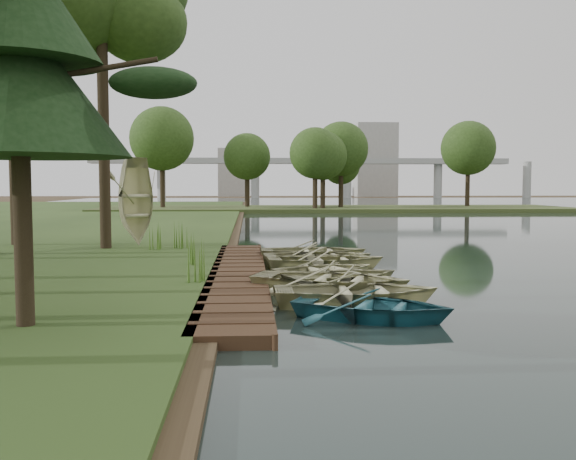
{
  "coord_description": "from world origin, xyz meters",
  "views": [
    {
      "loc": [
        -1.27,
        -18.43,
        2.78
      ],
      "look_at": [
        -0.09,
        1.11,
        1.41
      ],
      "focal_mm": 40.0,
      "sensor_mm": 36.0,
      "label": 1
    }
  ],
  "objects": [
    {
      "name": "tree_4",
      "position": [
        -6.93,
        7.15,
        9.76
      ],
      "size": [
        4.69,
        4.69,
        11.55
      ],
      "color": "black",
      "rests_on": "bank"
    },
    {
      "name": "peninsula",
      "position": [
        8.0,
        50.0,
        0.23
      ],
      "size": [
        50.0,
        14.0,
        0.45
      ],
      "primitive_type": "cube",
      "color": "#3B4920",
      "rests_on": "ground"
    },
    {
      "name": "building_a",
      "position": [
        30.0,
        140.0,
        9.0
      ],
      "size": [
        10.0,
        8.0,
        18.0
      ],
      "primitive_type": "cube",
      "color": "#A5A5A0",
      "rests_on": "ground"
    },
    {
      "name": "reeds_3",
      "position": [
        -4.86,
        6.46,
        0.81
      ],
      "size": [
        0.6,
        0.6,
        1.03
      ],
      "primitive_type": "cone",
      "color": "#3F661E",
      "rests_on": "bank"
    },
    {
      "name": "bridge",
      "position": [
        12.31,
        120.0,
        7.08
      ],
      "size": [
        95.9,
        4.0,
        8.6
      ],
      "color": "#A5A5A0",
      "rests_on": "ground"
    },
    {
      "name": "ground",
      "position": [
        0.0,
        0.0,
        0.0
      ],
      "size": [
        300.0,
        300.0,
        0.0
      ],
      "primitive_type": "plane",
      "color": "#3D2F1D"
    },
    {
      "name": "rowboat_7",
      "position": [
        1.05,
        4.61,
        0.45
      ],
      "size": [
        3.87,
        2.77,
        0.8
      ],
      "primitive_type": "imported",
      "rotation": [
        0.0,
        0.0,
        1.57
      ],
      "color": "tan",
      "rests_on": "water"
    },
    {
      "name": "boardwalk",
      "position": [
        -1.6,
        0.0,
        0.15
      ],
      "size": [
        1.6,
        16.0,
        0.3
      ],
      "primitive_type": "cube",
      "color": "#392516",
      "rests_on": "ground"
    },
    {
      "name": "pine_tree",
      "position": [
        -5.24,
        -6.95,
        5.32
      ],
      "size": [
        3.8,
        3.8,
        8.08
      ],
      "color": "black",
      "rests_on": "bank"
    },
    {
      "name": "rowboat_3",
      "position": [
        1.29,
        -1.31,
        0.39
      ],
      "size": [
        3.95,
        3.4,
        0.69
      ],
      "primitive_type": "imported",
      "rotation": [
        0.0,
        0.0,
        1.94
      ],
      "color": "tan",
      "rests_on": "water"
    },
    {
      "name": "reeds_0",
      "position": [
        -2.6,
        -1.98,
        0.83
      ],
      "size": [
        0.6,
        0.6,
        1.07
      ],
      "primitive_type": "cone",
      "color": "#3F661E",
      "rests_on": "bank"
    },
    {
      "name": "rowboat_2",
      "position": [
        0.77,
        -2.5,
        0.46
      ],
      "size": [
        4.74,
        4.07,
        0.83
      ],
      "primitive_type": "imported",
      "rotation": [
        0.0,
        0.0,
        1.21
      ],
      "color": "tan",
      "rests_on": "water"
    },
    {
      "name": "rowboat_1",
      "position": [
        1.15,
        -4.19,
        0.44
      ],
      "size": [
        3.78,
        2.7,
        0.78
      ],
      "primitive_type": "imported",
      "rotation": [
        0.0,
        0.0,
        1.57
      ],
      "color": "tan",
      "rests_on": "water"
    },
    {
      "name": "rowboat_0",
      "position": [
        1.22,
        -5.68,
        0.39
      ],
      "size": [
        3.93,
        3.48,
        0.68
      ],
      "primitive_type": "imported",
      "rotation": [
        0.0,
        0.0,
        1.14
      ],
      "color": "#28636F",
      "rests_on": "water"
    },
    {
      "name": "stored_rowboat",
      "position": [
        -5.9,
        8.17,
        0.67
      ],
      "size": [
        4.44,
        4.28,
        0.75
      ],
      "primitive_type": "imported",
      "rotation": [
        3.14,
        0.0,
        0.89
      ],
      "color": "tan",
      "rests_on": "bank"
    },
    {
      "name": "building_b",
      "position": [
        -5.0,
        145.0,
        6.0
      ],
      "size": [
        8.0,
        8.0,
        12.0
      ],
      "primitive_type": "cube",
      "color": "#A5A5A0",
      "rests_on": "ground"
    },
    {
      "name": "rowboat_6",
      "position": [
        1.06,
        3.13,
        0.44
      ],
      "size": [
        3.82,
        2.81,
        0.77
      ],
      "primitive_type": "imported",
      "rotation": [
        0.0,
        0.0,
        1.61
      ],
      "color": "tan",
      "rests_on": "water"
    },
    {
      "name": "reeds_1",
      "position": [
        -3.0,
        1.75,
        0.73
      ],
      "size": [
        0.6,
        0.6,
        0.87
      ],
      "primitive_type": "cone",
      "color": "#3F661E",
      "rests_on": "bank"
    },
    {
      "name": "reeds_2",
      "position": [
        -3.97,
        6.85,
        0.79
      ],
      "size": [
        0.6,
        0.6,
        0.98
      ],
      "primitive_type": "cone",
      "color": "#3F661E",
      "rests_on": "bank"
    },
    {
      "name": "tree_6",
      "position": [
        -10.99,
        8.9,
        9.92
      ],
      "size": [
        4.67,
        4.67,
        11.71
      ],
      "color": "black",
      "rests_on": "bank"
    },
    {
      "name": "far_trees",
      "position": [
        4.67,
        50.0,
        6.43
      ],
      "size": [
        45.6,
        5.6,
        8.8
      ],
      "color": "black",
      "rests_on": "peninsula"
    },
    {
      "name": "rowboat_4",
      "position": [
        0.96,
        0.09,
        0.38
      ],
      "size": [
        3.81,
        3.34,
        0.66
      ],
      "primitive_type": "imported",
      "rotation": [
        0.0,
        0.0,
        1.98
      ],
      "color": "tan",
      "rests_on": "water"
    },
    {
      "name": "rowboat_5",
      "position": [
        1.2,
        1.99,
        0.44
      ],
      "size": [
        3.96,
        2.94,
        0.79
      ],
      "primitive_type": "imported",
      "rotation": [
        0.0,
        0.0,
        1.63
      ],
      "color": "tan",
      "rests_on": "water"
    }
  ]
}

